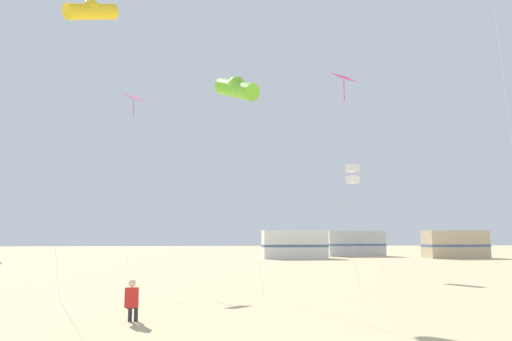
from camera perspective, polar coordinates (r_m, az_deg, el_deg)
The scene contains 9 objects.
kite_flyer_standing at distance 13.97m, azimuth -14.27°, elevation -14.40°, with size 0.34×0.51×1.16m.
kite_box_white at distance 30.29m, azimuth 11.20°, elevation -0.39°, with size 3.45×2.65×6.61m.
kite_diamond_magenta at distance 24.23m, azimuth 10.19°, elevation 9.71°, with size 1.63×1.63×10.10m.
kite_tube_lime at distance 20.43m, azimuth -2.30°, elevation 9.58°, with size 2.05×2.49×9.05m.
kite_diamond_rainbow at distance 28.73m, azimuth -14.18°, elevation 7.47°, with size 2.03×2.03×10.31m.
kite_tube_gold at distance 23.74m, azimuth -18.68°, elevation 17.25°, with size 3.55×3.54×12.84m.
rv_van_white at distance 49.74m, azimuth 4.50°, elevation -8.60°, with size 6.51×2.54×2.80m.
rv_van_silver at distance 56.23m, azimuth 11.46°, elevation -8.35°, with size 6.51×2.55×2.80m.
rv_van_tan at distance 54.47m, azimuth 22.24°, elevation -7.98°, with size 6.60×2.82×2.80m.
Camera 1 is at (0.26, -6.19, 2.34)m, focal length 34.27 mm.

